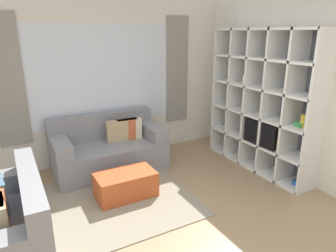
% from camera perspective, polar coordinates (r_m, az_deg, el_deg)
% --- Properties ---
extents(wall_back, '(5.65, 0.11, 2.70)m').
position_cam_1_polar(wall_back, '(5.12, -12.29, 8.48)').
color(wall_back, silver).
rests_on(wall_back, ground_plane).
extents(wall_right, '(0.07, 4.05, 2.70)m').
position_cam_1_polar(wall_right, '(5.09, 18.58, 7.84)').
color(wall_right, silver).
rests_on(wall_right, ground_plane).
extents(area_rug, '(2.62, 1.80, 0.01)m').
position_cam_1_polar(area_rug, '(4.04, -14.73, -14.77)').
color(area_rug, gray).
rests_on(area_rug, ground_plane).
extents(shelving_unit, '(0.41, 1.96, 2.18)m').
position_cam_1_polar(shelving_unit, '(4.90, 17.69, 4.35)').
color(shelving_unit, '#515660').
rests_on(shelving_unit, ground_plane).
extents(couch_main, '(1.72, 0.89, 0.86)m').
position_cam_1_polar(couch_main, '(4.91, -11.11, -4.36)').
color(couch_main, gray).
rests_on(couch_main, ground_plane).
extents(couch_side, '(0.89, 1.45, 0.86)m').
position_cam_1_polar(couch_side, '(3.37, -29.18, -17.07)').
color(couch_side, gray).
rests_on(couch_side, ground_plane).
extents(ottoman, '(0.78, 0.45, 0.34)m').
position_cam_1_polar(ottoman, '(4.11, -8.07, -11.02)').
color(ottoman, '#B74C23').
rests_on(ottoman, ground_plane).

